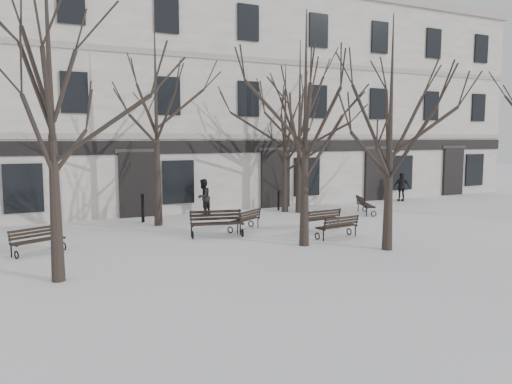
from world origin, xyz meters
TOP-DOWN VIEW (x-y plane):
  - ground at (0.00, 0.00)m, footprint 100.00×100.00m
  - building at (0.00, 12.96)m, footprint 40.40×10.20m
  - tree_0 at (-7.61, -1.22)m, footprint 6.02×6.02m
  - tree_1 at (0.03, -0.43)m, footprint 5.29×5.29m
  - tree_2 at (2.07, -2.13)m, footprint 5.09×5.09m
  - tree_4 at (-3.25, 5.41)m, footprint 5.83×5.83m
  - tree_5 at (3.16, 6.35)m, footprint 4.84×4.84m
  - tree_6 at (3.66, 5.88)m, footprint 5.59×5.59m
  - bench_0 at (-7.91, 2.24)m, footprint 1.65×1.17m
  - bench_1 at (1.72, 0.04)m, footprint 1.66×0.78m
  - bench_2 at (2.08, 1.63)m, footprint 1.66×0.75m
  - bench_3 at (-2.01, 2.20)m, footprint 1.97×1.07m
  - bench_4 at (-0.56, 2.83)m, footprint 1.63×1.36m
  - bench_5 at (6.15, 4.11)m, footprint 1.19×1.70m
  - bollard_a at (-3.64, 6.41)m, footprint 0.15×0.15m
  - bollard_b at (3.14, 6.93)m, footprint 0.12×0.12m
  - pedestrian_b at (-0.64, 7.24)m, footprint 1.02×1.00m
  - pedestrian_c at (10.99, 6.95)m, footprint 1.00×0.69m

SIDE VIEW (x-z plane):
  - ground at x=0.00m, z-range 0.00..0.00m
  - pedestrian_b at x=-0.64m, z-range -0.83..0.83m
  - pedestrian_c at x=10.99m, z-range -0.79..0.79m
  - bench_0 at x=-7.91m, z-range 0.03..0.83m
  - bench_1 at x=1.72m, z-range 0.04..0.84m
  - bench_4 at x=-0.56m, z-range 0.04..0.84m
  - bench_2 at x=2.08m, z-range 0.04..0.85m
  - bench_5 at x=6.15m, z-range 0.04..0.86m
  - bench_3 at x=-2.01m, z-range 0.04..0.99m
  - bollard_b at x=3.14m, z-range 0.03..1.00m
  - bollard_a at x=-3.64m, z-range 0.04..1.25m
  - tree_5 at x=3.16m, z-range 0.86..7.78m
  - tree_2 at x=2.07m, z-range 0.91..8.18m
  - tree_1 at x=0.03m, z-range 0.94..8.50m
  - tree_6 at x=3.66m, z-range 1.00..8.98m
  - tree_4 at x=-3.25m, z-range 1.04..9.37m
  - tree_0 at x=-7.61m, z-range 1.08..9.68m
  - building at x=0.00m, z-range -0.18..11.22m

